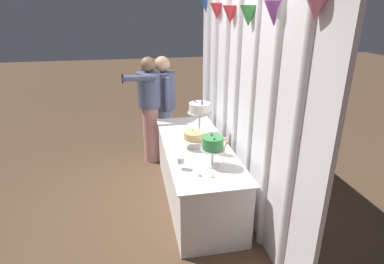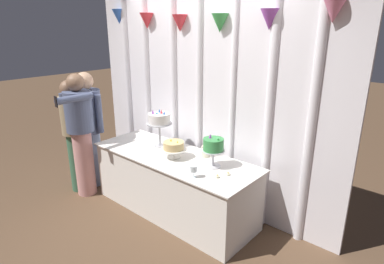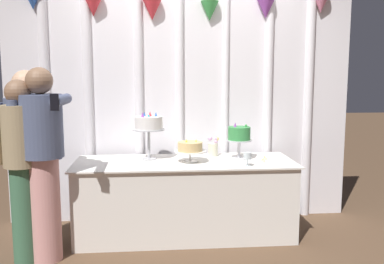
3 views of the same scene
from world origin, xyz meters
name	(u,v)px [view 3 (image 3 of 3)]	position (x,y,z in m)	size (l,w,h in m)	color
ground_plane	(186,238)	(0.00, 0.00, 0.00)	(24.00, 24.00, 0.00)	brown
draped_curtain	(179,93)	(-0.02, 0.60, 1.36)	(3.62, 0.19, 2.59)	white
cake_table	(185,198)	(0.00, 0.10, 0.37)	(2.10, 0.77, 0.73)	white
cake_display_leftmost	(149,124)	(-0.34, 0.21, 1.08)	(0.31, 0.31, 0.47)	#B2B2B7
cake_display_center	(190,148)	(0.05, 0.06, 0.87)	(0.30, 0.30, 0.22)	silver
cake_display_rightmost	(239,135)	(0.54, 0.16, 0.97)	(0.25, 0.25, 0.36)	silver
wine_glass	(248,156)	(0.55, -0.17, 0.83)	(0.07, 0.07, 0.13)	silver
flower_vase	(213,148)	(0.31, 0.33, 0.81)	(0.12, 0.13, 0.20)	beige
tealight_far_left	(263,161)	(0.73, -0.02, 0.75)	(0.04, 0.04, 0.04)	beige
tealight_near_left	(265,159)	(0.78, 0.10, 0.74)	(0.04, 0.04, 0.04)	beige
guest_man_dark_suit	(29,155)	(-1.37, -0.14, 0.86)	(0.54, 0.43, 1.60)	#93ADD6
guest_man_pink_jacket	(22,162)	(-1.37, -0.37, 0.85)	(0.45, 0.31, 1.52)	#3D6B4C
guest_girl_blue_dress	(43,157)	(-1.20, -0.36, 0.89)	(0.47, 0.60, 1.62)	#D6938E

